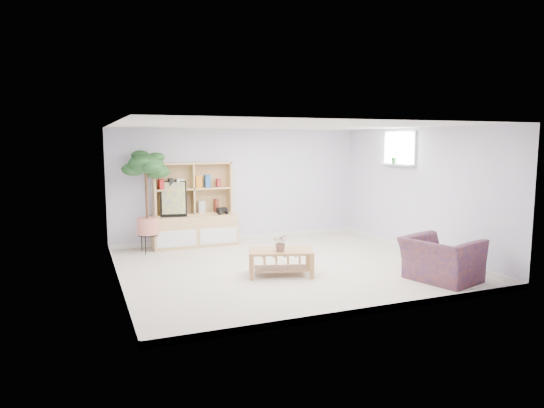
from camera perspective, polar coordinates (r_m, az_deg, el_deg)
name	(u,v)px	position (r m, az deg, el deg)	size (l,w,h in m)	color
floor	(286,267)	(8.39, 1.65, -7.41)	(5.50, 5.00, 0.01)	#BDAD9A
ceiling	(287,126)	(8.11, 1.72, 9.21)	(5.50, 5.00, 0.01)	silver
walls	(286,198)	(8.16, 1.69, 0.76)	(5.51, 5.01, 2.40)	silver
baseboard	(286,264)	(8.37, 1.66, -7.08)	(5.50, 5.00, 0.10)	white
window	(400,148)	(10.01, 14.82, 6.34)	(0.10, 0.98, 0.68)	silver
window_sill	(397,165)	(9.99, 14.48, 4.51)	(0.14, 1.00, 0.04)	white
storage_unit	(194,205)	(9.99, -9.13, -0.09)	(1.71, 0.58, 1.71)	tan
poster	(173,199)	(9.84, -11.52, 0.58)	(0.52, 0.12, 0.71)	yellow
toy_truck	(222,210)	(10.09, -5.89, -0.75)	(0.29, 0.20, 0.15)	black
coffee_table	(281,263)	(7.84, 1.03, -6.91)	(1.01, 0.55, 0.41)	#925D30
table_plant	(281,242)	(7.68, 1.07, -4.55)	(0.25, 0.22, 0.28)	#2B713B
floor_tree	(147,202)	(9.57, -14.48, 0.24)	(0.73, 0.73, 1.98)	#1B4219
armchair	(441,256)	(7.93, 19.31, -5.83)	(1.04, 0.90, 0.77)	navy
sill_plant	(395,157)	(10.05, 14.23, 5.39)	(0.14, 0.12, 0.26)	#1B4219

